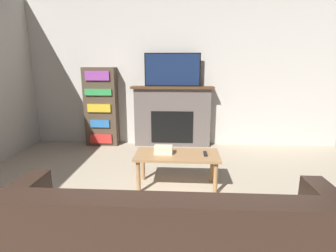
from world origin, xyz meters
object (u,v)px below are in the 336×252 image
object	(u,v)px
tv	(172,70)
coffee_table	(177,159)
fireplace	(172,116)
bookshelf	(101,107)

from	to	relation	value
tv	coffee_table	world-z (taller)	tv
fireplace	bookshelf	bearing A→B (deg)	-179.00
fireplace	bookshelf	distance (m)	1.33
fireplace	coffee_table	xyz separation A→B (m)	(0.13, -1.74, -0.18)
fireplace	coffee_table	size ratio (longest dim) A/B	1.46
tv	bookshelf	bearing A→B (deg)	-179.86
fireplace	coffee_table	world-z (taller)	fireplace
tv	coffee_table	xyz separation A→B (m)	(0.13, -1.72, -1.03)
coffee_table	bookshelf	bearing A→B (deg)	130.32
bookshelf	fireplace	bearing A→B (deg)	1.00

